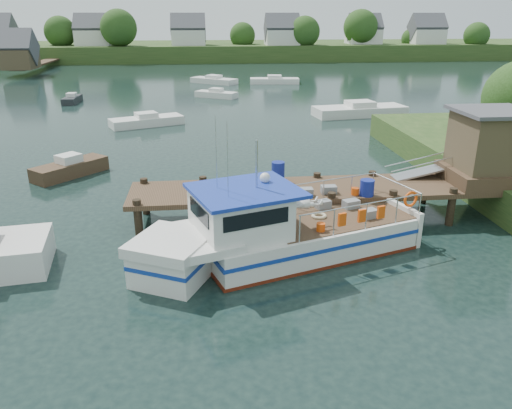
{
  "coord_description": "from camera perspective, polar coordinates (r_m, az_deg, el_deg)",
  "views": [
    {
      "loc": [
        -2.88,
        -19.23,
        8.1
      ],
      "look_at": [
        -1.0,
        -1.5,
        1.3
      ],
      "focal_mm": 35.0,
      "sensor_mm": 36.0,
      "label": 1
    }
  ],
  "objects": [
    {
      "name": "moored_c",
      "position": [
        44.25,
        11.76,
        10.51
      ],
      "size": [
        8.16,
        3.75,
        1.24
      ],
      "rotation": [
        0.0,
        0.0,
        -0.03
      ],
      "color": "silver",
      "rests_on": "ground"
    },
    {
      "name": "moored_rowboat",
      "position": [
        28.52,
        -20.5,
        3.94
      ],
      "size": [
        3.71,
        3.92,
        1.17
      ],
      "rotation": [
        0.0,
        0.0,
        0.32
      ],
      "color": "#483322",
      "rests_on": "ground"
    },
    {
      "name": "moored_a",
      "position": [
        40.24,
        -12.38,
        9.34
      ],
      "size": [
        5.85,
        3.89,
        1.02
      ],
      "rotation": [
        0.0,
        0.0,
        0.05
      ],
      "color": "silver",
      "rests_on": "ground"
    },
    {
      "name": "far_shore",
      "position": [
        101.82,
        -4.63,
        17.44
      ],
      "size": [
        140.0,
        42.55,
        9.22
      ],
      "color": "#344C1F",
      "rests_on": "ground"
    },
    {
      "name": "moored_d",
      "position": [
        64.8,
        -4.84,
        13.97
      ],
      "size": [
        6.02,
        5.36,
        1.03
      ],
      "rotation": [
        0.0,
        0.0,
        0.38
      ],
      "color": "silver",
      "rests_on": "ground"
    },
    {
      "name": "dock",
      "position": [
        22.2,
        19.29,
        4.38
      ],
      "size": [
        16.6,
        3.0,
        4.78
      ],
      "color": "#483322",
      "rests_on": "ground"
    },
    {
      "name": "moored_e",
      "position": [
        53.02,
        -20.28,
        11.23
      ],
      "size": [
        1.3,
        3.54,
        0.97
      ],
      "rotation": [
        0.0,
        0.0,
        0.14
      ],
      "color": "black",
      "rests_on": "ground"
    },
    {
      "name": "ground_plane",
      "position": [
        21.06,
        2.28,
        -1.76
      ],
      "size": [
        160.0,
        160.0,
        0.0
      ],
      "primitive_type": "plane",
      "color": "black"
    },
    {
      "name": "moored_far",
      "position": [
        64.46,
        2.12,
        13.99
      ],
      "size": [
        6.26,
        2.67,
        1.03
      ],
      "rotation": [
        0.0,
        0.0,
        0.16
      ],
      "color": "silver",
      "rests_on": "ground"
    },
    {
      "name": "lobster_boat",
      "position": [
        17.46,
        2.23,
        -3.36
      ],
      "size": [
        10.58,
        5.86,
        5.18
      ],
      "rotation": [
        0.0,
        0.0,
        0.32
      ],
      "color": "silver",
      "rests_on": "ground"
    },
    {
      "name": "moored_b",
      "position": [
        53.33,
        -4.56,
        12.47
      ],
      "size": [
        4.54,
        3.59,
        0.97
      ],
      "rotation": [
        0.0,
        0.0,
        0.06
      ],
      "color": "silver",
      "rests_on": "ground"
    }
  ]
}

